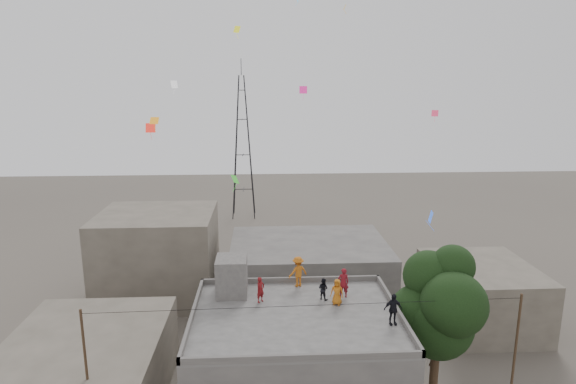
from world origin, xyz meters
The scene contains 17 objects.
main_building centered at (0.00, 0.00, 3.05)m, with size 10.00×8.00×6.10m.
parapet centered at (0.00, 0.00, 6.25)m, with size 10.00×8.00×0.30m.
stair_head_box centered at (-3.20, 2.60, 7.10)m, with size 1.60×1.80×2.00m, color #4E4B49.
neighbor_west centered at (-11.00, 2.00, 2.00)m, with size 8.00×10.00×4.00m, color #554F43.
neighbor_north centered at (2.00, 14.00, 2.50)m, with size 12.00×9.00×5.00m, color #4E4B49.
neighbor_northwest centered at (-10.00, 16.00, 3.50)m, with size 9.00×8.00×7.00m, color #554F43.
neighbor_east centered at (14.00, 10.00, 2.20)m, with size 7.00×8.00×4.40m, color #554F43.
tree centered at (7.37, 0.60, 6.10)m, with size 4.90×4.60×9.10m.
utility_line centered at (0.50, -1.25, 3.83)m, with size 20.12×0.62×7.40m.
transmission_tower centered at (-4.00, 40.00, 9.07)m, with size 2.97×2.97×20.01m.
person_red_adult centered at (2.60, 1.90, 6.89)m, with size 0.58×0.38×1.58m, color maroon.
person_orange_child centered at (2.15, 1.06, 6.77)m, with size 0.66×0.43×1.34m, color #C06515.
person_dark_child centered at (1.53, 1.70, 6.67)m, with size 0.55×0.43×1.14m, color black.
person_dark_adult centered at (4.40, -1.12, 6.85)m, with size 0.88×0.37×1.50m, color black.
person_orange_adult centered at (0.36, 3.40, 6.95)m, with size 1.10×0.63×1.70m, color #BC5F15.
person_red_child centered at (-1.69, 1.55, 6.76)m, with size 0.48×0.32×1.32m, color maroon.
kites centered at (-1.01, 7.83, 15.73)m, with size 17.44×14.99×12.97m.
Camera 1 is at (-1.52, -21.19, 16.97)m, focal length 30.00 mm.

